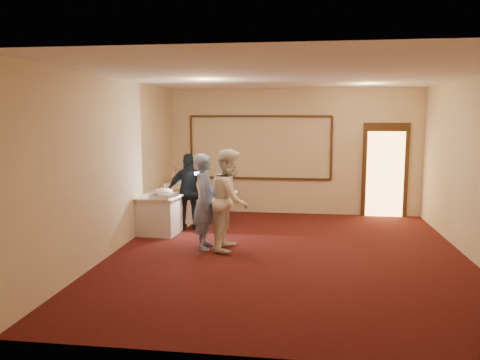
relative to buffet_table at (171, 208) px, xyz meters
name	(u,v)px	position (x,y,z in m)	size (l,w,h in m)	color
floor	(288,255)	(2.57, -1.82, -0.39)	(7.00, 7.00, 0.00)	black
room_walls	(289,136)	(2.57, -1.82, 1.64)	(6.04, 7.04, 3.02)	beige
wall_molding	(260,148)	(1.77, 1.65, 1.21)	(3.45, 0.04, 1.55)	#361F10
doorway	(385,171)	(4.72, 1.64, 0.69)	(1.05, 0.07, 2.20)	#361F10
buffet_table	(171,208)	(0.00, 0.00, 0.00)	(1.03, 2.29, 0.77)	white
pavlova_tray	(164,193)	(0.13, -0.90, 0.47)	(0.47, 0.61, 0.21)	silver
cupcake_stand	(175,177)	(-0.14, 0.88, 0.56)	(0.34, 0.34, 0.49)	#E75C74
plate_stack_a	(167,187)	(-0.08, 0.00, 0.46)	(0.17, 0.17, 0.14)	white
plate_stack_b	(180,185)	(0.13, 0.29, 0.47)	(0.21, 0.21, 0.17)	white
tart	(179,191)	(0.24, -0.23, 0.41)	(0.26, 0.26, 0.05)	white
man	(205,201)	(1.09, -1.61, 0.46)	(0.62, 0.41, 1.70)	#7491C5
woman	(230,200)	(1.54, -1.59, 0.50)	(0.87, 0.67, 1.78)	white
guest	(189,192)	(0.48, -0.27, 0.41)	(0.93, 0.39, 1.59)	black
camera_flash	(197,173)	(0.70, -0.52, 0.83)	(0.07, 0.04, 0.05)	white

